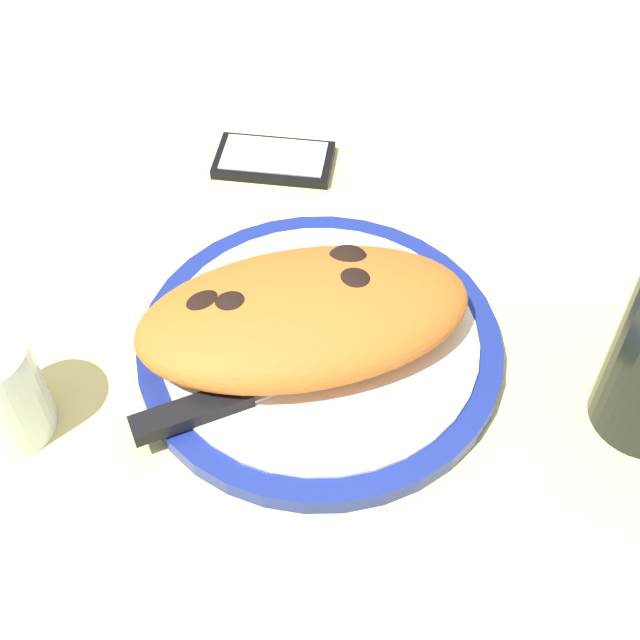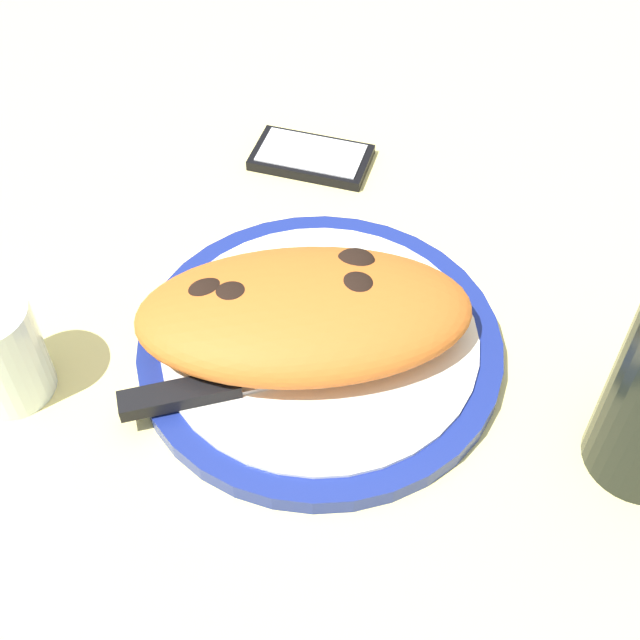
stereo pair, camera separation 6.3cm
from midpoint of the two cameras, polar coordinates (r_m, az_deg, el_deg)
The scene contains 6 objects.
ground_plane at distance 67.18cm, azimuth -2.69°, elevation -3.12°, with size 150.00×150.00×3.00cm, color #E5D684.
plate at distance 65.31cm, azimuth -2.76°, elevation -1.85°, with size 28.22×28.22×1.82cm.
calzone at distance 62.81cm, azimuth -3.99°, elevation 0.41°, with size 26.49×15.83×5.26cm.
fork at distance 67.71cm, azimuth -4.31°, elevation 1.94°, with size 17.35×4.22×0.40cm.
knife at distance 61.14cm, azimuth -8.75°, elevation -5.41°, with size 21.77×8.07×1.20cm.
smartphone at distance 82.32cm, azimuth -5.37°, elevation 10.66°, with size 12.35×8.76×1.16cm.
Camera 1 is at (4.84, 40.92, 51.65)cm, focal length 47.21 mm.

